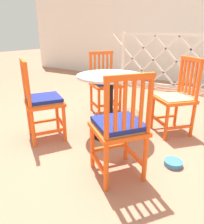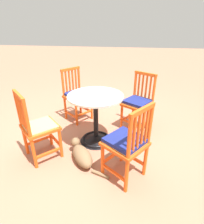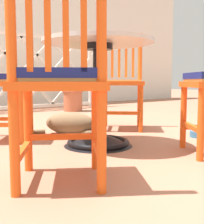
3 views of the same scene
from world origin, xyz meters
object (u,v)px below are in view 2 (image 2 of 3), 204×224
object	(u,v)px
cafe_table	(96,124)
tabby_cat	(81,154)
orange_chair_near_fence	(38,128)
orange_chair_tucked_in	(127,143)
orange_chair_by_planter	(77,96)
orange_chair_facing_out	(138,103)
pet_water_bowl	(51,126)

from	to	relation	value
cafe_table	tabby_cat	xyz separation A→B (m)	(0.10, 0.46, -0.19)
cafe_table	orange_chair_near_fence	world-z (taller)	orange_chair_near_fence
orange_chair_tucked_in	tabby_cat	distance (m)	0.68
cafe_table	orange_chair_by_planter	distance (m)	0.82
orange_chair_tucked_in	tabby_cat	size ratio (longest dim) A/B	1.56
cafe_table	tabby_cat	size ratio (longest dim) A/B	1.30
orange_chair_facing_out	tabby_cat	xyz separation A→B (m)	(0.70, 0.95, -0.35)
orange_chair_facing_out	tabby_cat	distance (m)	1.23
orange_chair_by_planter	orange_chair_tucked_in	size ratio (longest dim) A/B	1.00
orange_chair_near_fence	orange_chair_tucked_in	size ratio (longest dim) A/B	1.00
orange_chair_by_planter	orange_chair_near_fence	xyz separation A→B (m)	(0.18, 1.11, -0.01)
cafe_table	pet_water_bowl	xyz separation A→B (m)	(0.84, -0.27, -0.26)
orange_chair_by_planter	orange_chair_facing_out	xyz separation A→B (m)	(-1.06, 0.17, 0.00)
orange_chair_by_planter	orange_chair_tucked_in	xyz separation A→B (m)	(-0.92, 1.29, 0.00)
orange_chair_near_fence	orange_chair_tucked_in	distance (m)	1.11
cafe_table	orange_chair_near_fence	bearing A→B (deg)	35.48
orange_chair_near_fence	orange_chair_facing_out	distance (m)	1.56
orange_chair_by_planter	cafe_table	bearing A→B (deg)	125.11
orange_chair_tucked_in	pet_water_bowl	distance (m)	1.63
orange_chair_tucked_in	pet_water_bowl	world-z (taller)	orange_chair_tucked_in
cafe_table	orange_chair_tucked_in	world-z (taller)	orange_chair_tucked_in
orange_chair_tucked_in	pet_water_bowl	xyz separation A→B (m)	(1.30, -0.90, -0.42)
cafe_table	tabby_cat	world-z (taller)	cafe_table
orange_chair_by_planter	tabby_cat	world-z (taller)	orange_chair_by_planter
cafe_table	orange_chair_by_planter	xyz separation A→B (m)	(0.46, -0.66, 0.16)
orange_chair_by_planter	orange_chair_facing_out	size ratio (longest dim) A/B	1.00
pet_water_bowl	orange_chair_facing_out	bearing A→B (deg)	-171.08
orange_chair_facing_out	tabby_cat	size ratio (longest dim) A/B	1.56
cafe_table	orange_chair_by_planter	world-z (taller)	orange_chair_by_planter
orange_chair_facing_out	pet_water_bowl	world-z (taller)	orange_chair_facing_out
orange_chair_tucked_in	pet_water_bowl	bearing A→B (deg)	-34.71
cafe_table	orange_chair_by_planter	bearing A→B (deg)	-54.89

